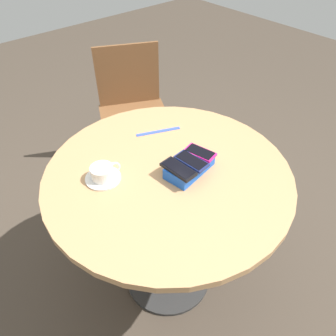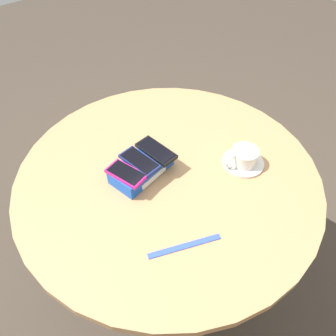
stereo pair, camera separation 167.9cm
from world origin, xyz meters
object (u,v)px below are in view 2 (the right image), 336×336
at_px(phone_box, 142,168).
at_px(lanyard_strap, 185,246).
at_px(phone_magenta, 126,174).
at_px(phone_black, 157,150).
at_px(round_table, 168,198).
at_px(phone_navy, 139,161).
at_px(saucer, 243,162).
at_px(coffee_cup, 244,156).

bearing_deg(phone_box, lanyard_strap, -105.39).
xyz_separation_m(phone_magenta, phone_black, (0.14, 0.02, 0.00)).
distance_m(round_table, phone_navy, 0.21).
relative_size(saucer, coffee_cup, 1.15).
bearing_deg(saucer, phone_box, 146.44).
bearing_deg(coffee_cup, phone_navy, 145.96).
xyz_separation_m(round_table, phone_magenta, (-0.13, 0.04, 0.19)).
bearing_deg(phone_magenta, phone_box, 8.81).
distance_m(saucer, lanyard_strap, 0.37).
distance_m(phone_magenta, lanyard_strap, 0.28).
height_order(phone_magenta, phone_black, phone_black).
xyz_separation_m(round_table, saucer, (0.22, -0.13, 0.14)).
xyz_separation_m(round_table, phone_black, (0.00, 0.06, 0.19)).
relative_size(coffee_cup, lanyard_strap, 0.58).
bearing_deg(phone_navy, saucer, -33.83).
bearing_deg(lanyard_strap, coffee_cup, 15.70).
bearing_deg(lanyard_strap, phone_navy, 75.49).
bearing_deg(coffee_cup, lanyard_strap, -164.30).
distance_m(phone_box, coffee_cup, 0.34).
bearing_deg(phone_black, phone_box, -174.90).
height_order(round_table, coffee_cup, coffee_cup).
height_order(round_table, phone_box, phone_box).
xyz_separation_m(phone_navy, lanyard_strap, (-0.08, -0.29, -0.05)).
xyz_separation_m(phone_black, lanyard_strap, (-0.15, -0.29, -0.05)).
height_order(phone_black, coffee_cup, same).
bearing_deg(phone_box, phone_black, 5.10).
bearing_deg(phone_black, phone_navy, -178.56).
distance_m(phone_box, phone_magenta, 0.07).
height_order(round_table, phone_navy, phone_navy).
height_order(phone_navy, lanyard_strap, phone_navy).
relative_size(phone_box, phone_black, 1.50).
height_order(round_table, saucer, saucer).
bearing_deg(phone_box, saucer, -33.56).
bearing_deg(round_table, coffee_cup, -32.14).
relative_size(round_table, phone_navy, 7.12).
xyz_separation_m(phone_box, saucer, (0.28, -0.19, -0.02)).
distance_m(phone_box, phone_navy, 0.03).
relative_size(phone_box, phone_navy, 1.56).
distance_m(saucer, coffee_cup, 0.03).
xyz_separation_m(phone_navy, saucer, (0.29, -0.19, -0.05)).
bearing_deg(phone_box, coffee_cup, -33.77).
distance_m(phone_box, phone_black, 0.08).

